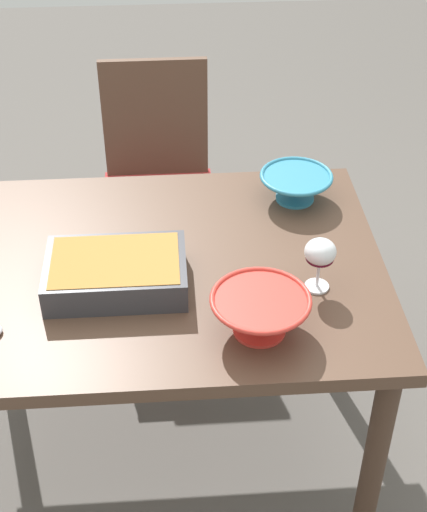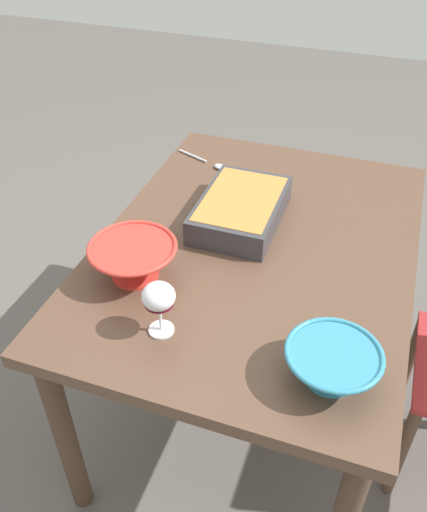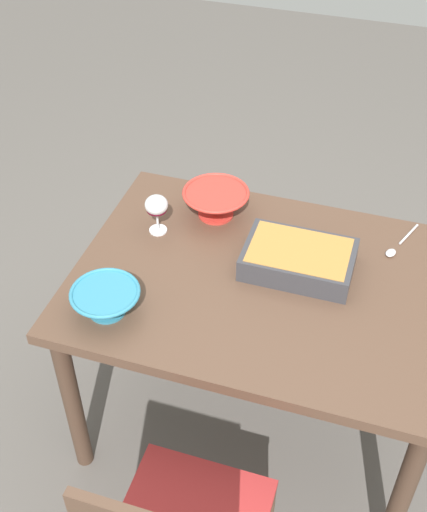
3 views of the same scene
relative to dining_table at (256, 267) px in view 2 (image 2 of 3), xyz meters
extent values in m
plane|color=#5B5651|center=(0.00, 0.00, -0.63)|extent=(8.00, 8.00, 0.00)
cube|color=brown|center=(0.00, 0.00, 0.07)|extent=(1.20, 0.88, 0.04)
cylinder|color=#493427|center=(-0.54, -0.38, -0.29)|extent=(0.06, 0.06, 0.68)
cylinder|color=#493427|center=(0.54, -0.38, -0.29)|extent=(0.06, 0.06, 0.68)
cylinder|color=#493427|center=(-0.54, 0.38, -0.29)|extent=(0.06, 0.06, 0.68)
cylinder|color=brown|center=(-0.17, 0.52, -0.42)|extent=(0.04, 0.04, 0.42)
cylinder|color=brown|center=(0.19, 0.52, -0.42)|extent=(0.04, 0.04, 0.42)
cylinder|color=white|center=(0.41, -0.12, 0.09)|extent=(0.06, 0.06, 0.01)
cylinder|color=white|center=(0.41, -0.12, 0.13)|extent=(0.01, 0.01, 0.07)
ellipsoid|color=white|center=(0.41, -0.12, 0.20)|extent=(0.08, 0.08, 0.06)
ellipsoid|color=#4C0A19|center=(0.41, -0.12, 0.18)|extent=(0.07, 0.07, 0.02)
cube|color=#38383D|center=(-0.09, -0.08, 0.13)|extent=(0.35, 0.23, 0.08)
cube|color=#B27A38|center=(-0.09, -0.08, 0.16)|extent=(0.31, 0.21, 0.02)
cylinder|color=teal|center=(0.41, 0.28, 0.09)|extent=(0.11, 0.11, 0.01)
cone|color=teal|center=(0.41, 0.28, 0.13)|extent=(0.20, 0.20, 0.07)
torus|color=teal|center=(0.41, 0.28, 0.17)|extent=(0.21, 0.21, 0.01)
cylinder|color=red|center=(0.25, -0.27, 0.09)|extent=(0.12, 0.12, 0.01)
cone|color=red|center=(0.25, -0.27, 0.14)|extent=(0.23, 0.23, 0.09)
torus|color=red|center=(0.25, -0.27, 0.18)|extent=(0.23, 0.23, 0.01)
cylinder|color=silver|center=(-0.42, -0.36, 0.09)|extent=(0.06, 0.12, 0.01)
ellipsoid|color=silver|center=(-0.37, -0.24, 0.10)|extent=(0.04, 0.05, 0.01)
camera|label=1|loc=(0.04, -1.58, 1.32)|focal=53.86mm
camera|label=2|loc=(1.21, 0.29, 1.04)|focal=38.03mm
camera|label=3|loc=(-0.31, 1.50, 1.54)|focal=46.67mm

